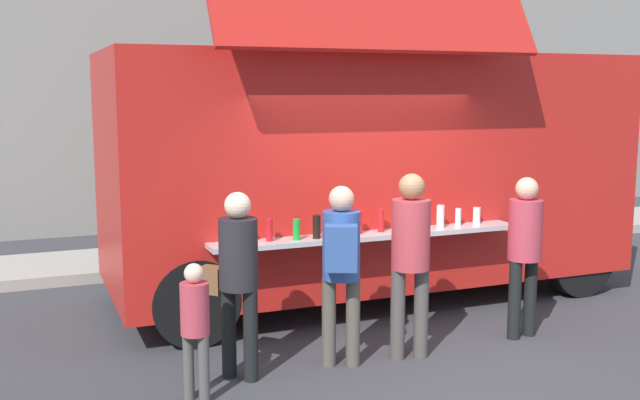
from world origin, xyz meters
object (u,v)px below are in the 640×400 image
Objects in this scene: customer_mid_with_backpack at (341,258)px; customer_rear_waiting at (237,269)px; trash_bin at (524,212)px; food_truck_main at (369,166)px; customer_extra_browsing at (525,243)px; customer_front_ordering at (411,249)px; child_near_queue at (195,320)px.

customer_mid_with_backpack is 1.01× the size of customer_rear_waiting.
trash_bin is 0.52× the size of customer_mid_with_backpack.
customer_extra_browsing is (0.78, -2.07, -0.62)m from food_truck_main.
customer_mid_with_backpack is at bearing 97.23° from customer_front_ordering.
food_truck_main is 7.06× the size of trash_bin.
customer_mid_with_backpack reaches higher than customer_extra_browsing.
child_near_queue is (-2.72, -2.39, -0.92)m from food_truck_main.
customer_extra_browsing is (1.39, 0.10, -0.06)m from customer_front_ordering.
food_truck_main is at bearing -2.36° from customer_rear_waiting.
trash_bin is 8.33m from child_near_queue.
trash_bin is at bearing -10.19° from customer_rear_waiting.
child_near_queue is (-3.50, -0.32, -0.30)m from customer_extra_browsing.
customer_mid_with_backpack is at bearing -140.75° from trash_bin.
customer_rear_waiting reaches higher than child_near_queue.
customer_rear_waiting is (-2.27, -2.05, -0.62)m from food_truck_main.
customer_mid_with_backpack reaches higher than child_near_queue.
child_near_queue reaches higher than trash_bin.
food_truck_main reaches higher than customer_front_ordering.
customer_front_ordering is 1.66m from customer_rear_waiting.
customer_rear_waiting is at bearing -145.75° from trash_bin.
customer_front_ordering is 1.06× the size of customer_extra_browsing.
customer_rear_waiting reaches higher than trash_bin.
food_truck_main is 2.58m from customer_mid_with_backpack.
trash_bin is at bearing -45.80° from customer_extra_browsing.
customer_front_ordering is at bearing -67.99° from customer_mid_with_backpack.
food_truck_main is 4.90m from trash_bin.
food_truck_main is 3.74× the size of customer_extra_browsing.
trash_bin is at bearing -37.40° from customer_front_ordering.
customer_rear_waiting is (-1.66, 0.12, -0.07)m from customer_front_ordering.
customer_mid_with_backpack is (-0.70, 0.03, -0.03)m from customer_front_ordering.
customer_rear_waiting is (-0.95, 0.09, -0.04)m from customer_mid_with_backpack.
customer_front_ordering reaches higher than customer_extra_browsing.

